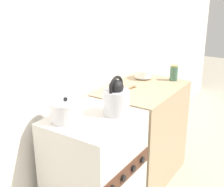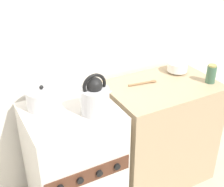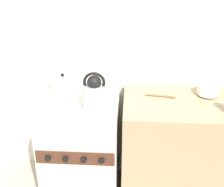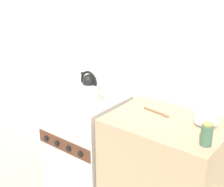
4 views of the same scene
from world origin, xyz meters
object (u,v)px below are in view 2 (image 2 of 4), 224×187
cooking_pot (43,98)px  stove (74,163)px  kettle (95,97)px  enamel_bowl (177,67)px  storage_jar (211,74)px

cooking_pot → stove: bearing=-41.2°
kettle → cooking_pot: (-0.27, 0.21, -0.04)m
stove → cooking_pot: bearing=138.8°
stove → cooking_pot: 0.53m
enamel_bowl → storage_jar: size_ratio=1.11×
enamel_bowl → storage_jar: 0.28m
stove → enamel_bowl: bearing=8.2°
stove → kettle: (0.14, -0.09, 0.54)m
cooking_pot → storage_jar: (1.21, -0.23, -0.00)m
stove → storage_jar: bearing=-6.2°
kettle → storage_jar: 0.94m
kettle → cooking_pot: 0.34m
stove → kettle: kettle is taller
stove → storage_jar: storage_jar is taller
enamel_bowl → stove: bearing=-171.8°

